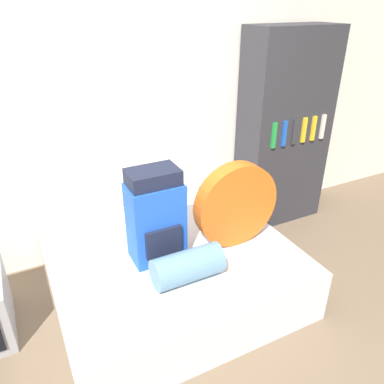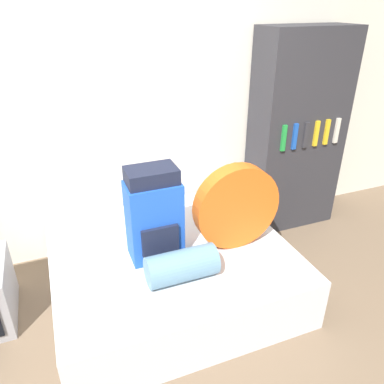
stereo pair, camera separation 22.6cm
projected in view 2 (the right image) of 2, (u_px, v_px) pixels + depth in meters
The scene contains 7 objects.
ground_plane at pixel (184, 372), 2.40m from camera, with size 16.00×16.00×0.00m, color brown.
wall_back at pixel (116, 110), 3.14m from camera, with size 8.00×0.05×2.60m.
bed at pixel (171, 269), 2.99m from camera, with size 1.78×1.57×0.42m.
backpack at pixel (154, 215), 2.67m from camera, with size 0.38×0.28×0.70m.
tent_bag at pixel (236, 206), 2.79m from camera, with size 0.66×0.13×0.66m.
sleeping_roll at pixel (182, 266), 2.52m from camera, with size 0.48×0.22×0.22m.
bookshelf at pixel (297, 133), 3.64m from camera, with size 0.89×0.42×1.94m.
Camera 2 is at (-0.54, -1.50, 2.13)m, focal length 35.00 mm.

